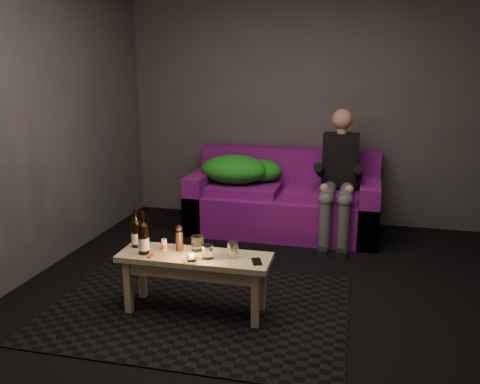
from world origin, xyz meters
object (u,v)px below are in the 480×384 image
Objects in this scene: sofa at (284,202)px; person at (339,174)px; coffee_table at (195,265)px; steel_cup at (233,249)px; beer_bottle_b at (143,238)px; beer_bottle_a at (136,233)px.

sofa is 0.70m from person.
coffee_table is 0.30m from steel_cup.
person is at bearing 57.00° from beer_bottle_b.
beer_bottle_a is 0.74m from steel_cup.
beer_bottle_a is 2.66× the size of steel_cup.
steel_cup is at bearing 9.37° from beer_bottle_b.
beer_bottle_a is at bearing -111.74° from sofa.
beer_bottle_b is (-0.66, -2.05, 0.25)m from sofa.
person is at bearing -15.66° from sofa.
coffee_table is 0.50m from beer_bottle_a.
beer_bottle_b is at bearing -45.71° from beer_bottle_a.
coffee_table is (-0.31, -1.98, 0.06)m from sofa.
sofa is 1.96m from steel_cup.
beer_bottle_b is at bearing -170.63° from steel_cup.
beer_bottle_b reaches higher than coffee_table.
coffee_table is at bearing -115.59° from person.
sofa is 6.26× the size of beer_bottle_b.
beer_bottle_a reaches higher than coffee_table.
sofa reaches higher than beer_bottle_b.
person reaches higher than beer_bottle_a.
beer_bottle_b is (-0.35, -0.07, 0.19)m from coffee_table.
beer_bottle_a is 0.16m from beer_bottle_b.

